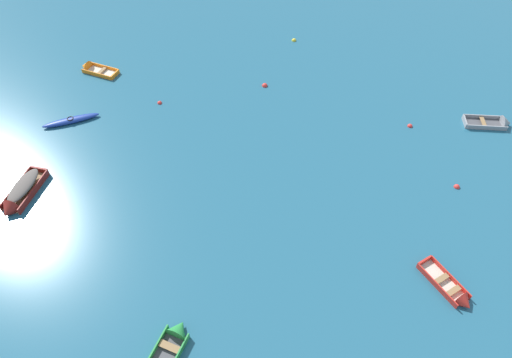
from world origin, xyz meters
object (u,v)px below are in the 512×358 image
kayak_deep_blue_outer_right (71,120)px  mooring_buoy_trailing (457,187)px  rowboat_red_back_row_right (455,293)px  mooring_buoy_central (410,126)px  mooring_buoy_outer_edge (265,86)px  rowboat_maroon_near_right (19,196)px  rowboat_green_near_left (172,344)px  rowboat_grey_midfield_left (497,123)px  mooring_buoy_far_field (160,103)px  rowboat_orange_midfield_right (91,69)px  mooring_buoy_near_foreground (294,41)px

kayak_deep_blue_outer_right → mooring_buoy_trailing: size_ratio=10.01×
rowboat_red_back_row_right → kayak_deep_blue_outer_right: rowboat_red_back_row_right is taller
rowboat_red_back_row_right → kayak_deep_blue_outer_right: bearing=161.0°
mooring_buoy_central → mooring_buoy_outer_edge: size_ratio=0.81×
rowboat_maroon_near_right → mooring_buoy_outer_edge: bearing=47.9°
mooring_buoy_trailing → rowboat_green_near_left: bearing=-138.1°
rowboat_grey_midfield_left → rowboat_maroon_near_right: bearing=-156.9°
rowboat_maroon_near_right → mooring_buoy_central: bearing=25.7°
rowboat_grey_midfield_left → mooring_buoy_central: size_ratio=9.28×
rowboat_maroon_near_right → mooring_buoy_trailing: (24.97, 5.75, -0.34)m
rowboat_grey_midfield_left → mooring_buoy_far_field: bearing=-174.8°
rowboat_green_near_left → rowboat_orange_midfield_right: 23.09m
kayak_deep_blue_outer_right → mooring_buoy_near_foreground: (13.49, 12.97, -0.17)m
kayak_deep_blue_outer_right → mooring_buoy_trailing: (25.15, -1.09, -0.17)m
mooring_buoy_outer_edge → rowboat_orange_midfield_right: bearing=-177.7°
mooring_buoy_central → kayak_deep_blue_outer_right: bearing=-170.2°
rowboat_green_near_left → mooring_buoy_far_field: size_ratio=11.71×
rowboat_orange_midfield_right → mooring_buoy_near_foreground: size_ratio=8.63×
rowboat_maroon_near_right → mooring_buoy_trailing: rowboat_maroon_near_right is taller
mooring_buoy_trailing → mooring_buoy_far_field: size_ratio=1.07×
rowboat_green_near_left → mooring_buoy_outer_edge: (0.74, 19.86, -0.17)m
rowboat_red_back_row_right → rowboat_orange_midfield_right: rowboat_orange_midfield_right is taller
rowboat_red_back_row_right → rowboat_grey_midfield_left: 14.15m
rowboat_red_back_row_right → kayak_deep_blue_outer_right: (-24.31, 8.38, 0.01)m
rowboat_maroon_near_right → mooring_buoy_near_foreground: rowboat_maroon_near_right is taller
rowboat_maroon_near_right → kayak_deep_blue_outer_right: rowboat_maroon_near_right is taller
rowboat_maroon_near_right → mooring_buoy_near_foreground: bearing=56.1°
rowboat_green_near_left → mooring_buoy_near_foreground: 26.45m
rowboat_green_near_left → rowboat_grey_midfield_left: 25.11m
rowboat_maroon_near_right → rowboat_orange_midfield_right: (-1.38, 12.75, -0.19)m
mooring_buoy_near_foreground → rowboat_grey_midfield_left: bearing=-27.7°
mooring_buoy_outer_edge → rowboat_green_near_left: bearing=-92.1°
rowboat_red_back_row_right → kayak_deep_blue_outer_right: size_ratio=0.83×
mooring_buoy_outer_edge → rowboat_red_back_row_right: bearing=-50.8°
mooring_buoy_trailing → mooring_buoy_far_field: (-19.93, 4.17, 0.00)m
mooring_buoy_central → mooring_buoy_far_field: 17.39m
rowboat_green_near_left → mooring_buoy_near_foreground: (2.03, 26.37, -0.17)m
rowboat_maroon_near_right → rowboat_red_back_row_right: bearing=-3.7°
rowboat_red_back_row_right → mooring_buoy_near_foreground: bearing=116.9°
rowboat_red_back_row_right → mooring_buoy_outer_edge: bearing=129.2°
mooring_buoy_near_foreground → mooring_buoy_far_field: (-8.27, -9.89, 0.00)m
mooring_buoy_near_foreground → mooring_buoy_central: bearing=-44.8°
rowboat_green_near_left → mooring_buoy_trailing: 18.42m
kayak_deep_blue_outer_right → mooring_buoy_trailing: 25.18m
mooring_buoy_near_foreground → mooring_buoy_central: size_ratio=1.08×
mooring_buoy_far_field → mooring_buoy_outer_edge: bearing=25.8°
rowboat_red_back_row_right → mooring_buoy_central: 12.42m
rowboat_maroon_near_right → mooring_buoy_central: 24.86m
rowboat_green_near_left → rowboat_maroon_near_right: rowboat_maroon_near_right is taller
rowboat_red_back_row_right → mooring_buoy_outer_edge: (-12.12, 14.84, -0.16)m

